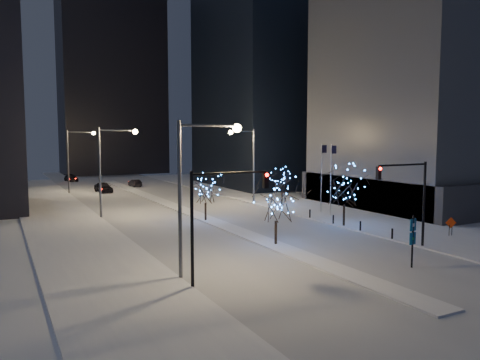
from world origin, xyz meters
TOP-DOWN VIEW (x-y plane):
  - ground at (0.00, 0.00)m, footprint 160.00×160.00m
  - road at (0.00, 35.00)m, footprint 20.00×130.00m
  - median at (0.00, 30.00)m, footprint 2.00×80.00m
  - east_sidewalk at (15.00, 20.00)m, footprint 10.00×90.00m
  - west_sidewalk at (-14.00, 20.00)m, footprint 8.00×90.00m
  - midrise_block at (34.00, 18.00)m, footprint 30.00×22.00m
  - plinth at (34.00, 18.00)m, footprint 30.00×24.00m
  - horizon_block at (6.00, 92.00)m, footprint 24.00×14.00m
  - street_lamp_w_near at (-8.94, 2.00)m, footprint 4.40×0.56m
  - street_lamp_w_mid at (-8.94, 27.00)m, footprint 4.40×0.56m
  - street_lamp_w_far at (-8.94, 52.00)m, footprint 4.40×0.56m
  - street_lamp_east at (10.08, 30.00)m, footprint 3.90×0.56m
  - traffic_signal_west at (-8.44, -0.00)m, footprint 5.26×0.43m
  - traffic_signal_east at (8.94, 1.00)m, footprint 5.26×0.43m
  - flagpoles at (13.37, 17.25)m, footprint 1.35×2.60m
  - bollards at (10.20, 10.00)m, footprint 0.16×12.16m
  - car_near at (-4.75, 51.66)m, footprint 2.51×5.04m
  - car_mid at (2.09, 57.99)m, footprint 1.65×3.90m
  - car_far at (-6.76, 73.45)m, footprint 2.45×4.87m
  - holiday_tree_median_near at (0.22, 7.07)m, footprint 5.32×5.32m
  - holiday_tree_median_far at (-0.50, 19.96)m, footprint 4.08×4.08m
  - holiday_tree_plaza_near at (10.50, 10.73)m, footprint 5.03×5.03m
  - holiday_tree_plaza_far at (12.76, 25.64)m, footprint 4.67×4.67m
  - wayfinding_sign at (5.00, -2.89)m, footprint 0.66×0.21m
  - construction_sign at (15.82, 2.54)m, footprint 0.94×0.44m

SIDE VIEW (x-z plane):
  - ground at x=0.00m, z-range 0.00..0.00m
  - road at x=0.00m, z-range 0.00..0.02m
  - median at x=0.00m, z-range 0.00..0.15m
  - east_sidewalk at x=15.00m, z-range 0.00..0.15m
  - west_sidewalk at x=-14.00m, z-range 0.00..0.15m
  - bollards at x=10.20m, z-range 0.15..1.05m
  - car_mid at x=2.09m, z-range 0.00..1.25m
  - car_far at x=-6.76m, z-range 0.00..1.36m
  - car_near at x=-4.75m, z-range 0.00..1.65m
  - construction_sign at x=15.82m, z-range 0.32..1.99m
  - plinth at x=34.00m, z-range 0.00..4.00m
  - wayfinding_sign at x=5.00m, z-range 0.42..4.11m
  - holiday_tree_plaza_far at x=12.76m, z-range 0.84..5.69m
  - holiday_tree_median_far at x=-0.50m, z-range 0.93..5.80m
  - holiday_tree_median_near at x=0.22m, z-range 0.94..6.42m
  - holiday_tree_plaza_near at x=10.50m, z-range 1.01..7.13m
  - traffic_signal_west at x=-8.44m, z-range 1.26..8.26m
  - traffic_signal_east at x=8.94m, z-range 1.26..8.26m
  - flagpoles at x=13.37m, z-range 0.80..8.80m
  - street_lamp_east at x=10.08m, z-range 1.45..11.45m
  - street_lamp_w_near at x=-8.94m, z-range 1.50..11.50m
  - street_lamp_w_mid at x=-8.94m, z-range 1.50..11.50m
  - street_lamp_w_far at x=-8.94m, z-range 1.50..11.50m
  - midrise_block at x=34.00m, z-range 0.00..30.00m
  - horizon_block at x=6.00m, z-range 0.00..42.00m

